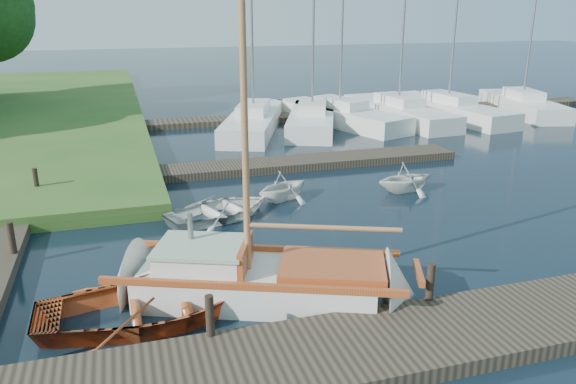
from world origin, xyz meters
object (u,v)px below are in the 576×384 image
object	(u,v)px
mooring_post_2	(430,282)
marina_boat_6	(522,104)
tender_a	(220,207)
sailboat	(265,283)
tender_b	(283,184)
tender_d	(406,175)
mooring_post_5	(36,180)
mooring_post_1	(210,316)
dinghy	(149,300)
marina_boat_2	(312,118)
marina_boat_1	(254,119)
marina_boat_4	(398,111)
marina_boat_3	(340,114)
marina_boat_5	(448,108)
mooring_post_4	(12,238)

from	to	relation	value
mooring_post_2	marina_boat_6	bearing A→B (deg)	47.49
tender_a	sailboat	bearing A→B (deg)	159.94
tender_b	tender_d	xyz separation A→B (m)	(4.26, -0.39, 0.02)
tender_a	tender_b	distance (m)	2.56
mooring_post_5	marina_boat_6	size ratio (longest dim) A/B	0.09
mooring_post_1	mooring_post_2	bearing A→B (deg)	0.00
dinghy	tender_d	size ratio (longest dim) A/B	2.03
tender_d	marina_boat_2	xyz separation A→B (m)	(0.40, 10.86, 0.02)
marina_boat_1	marina_boat_2	distance (m)	3.04
marina_boat_1	tender_d	bearing A→B (deg)	-145.95
tender_b	sailboat	bearing A→B (deg)	133.32
marina_boat_4	marina_boat_6	xyz separation A→B (m)	(8.21, -0.05, -0.00)
tender_d	marina_boat_6	distance (m)	18.16
tender_d	marina_boat_2	size ratio (longest dim) A/B	0.18
marina_boat_6	tender_d	bearing A→B (deg)	143.60
sailboat	marina_boat_3	xyz separation A→B (m)	(8.74, 17.45, 0.23)
mooring_post_5	tender_b	distance (m)	8.00
mooring_post_1	marina_boat_3	xyz separation A→B (m)	(10.19, 19.04, -0.13)
tender_b	mooring_post_5	bearing A→B (deg)	47.35
mooring_post_2	marina_boat_6	world-z (taller)	marina_boat_6
marina_boat_1	marina_boat_6	xyz separation A→B (m)	(16.56, 0.13, 0.00)
tender_a	marina_boat_5	world-z (taller)	marina_boat_5
mooring_post_1	tender_d	bearing A→B (deg)	43.06
mooring_post_5	marina_boat_3	bearing A→B (deg)	32.51
sailboat	marina_boat_3	world-z (taller)	marina_boat_3
mooring_post_1	mooring_post_5	distance (m)	10.77
marina_boat_3	marina_boat_6	xyz separation A→B (m)	(11.74, -0.02, -0.02)
tender_b	marina_boat_3	distance (m)	12.97
mooring_post_2	marina_boat_5	world-z (taller)	marina_boat_5
mooring_post_4	marina_boat_1	distance (m)	16.76
marina_boat_1	sailboat	bearing A→B (deg)	-171.42
mooring_post_5	marina_boat_2	size ratio (longest dim) A/B	0.07
dinghy	marina_boat_3	world-z (taller)	marina_boat_3
tender_a	dinghy	bearing A→B (deg)	135.11
dinghy	marina_boat_4	distance (m)	23.03
mooring_post_1	dinghy	world-z (taller)	mooring_post_1
tender_a	marina_boat_2	size ratio (longest dim) A/B	0.27
tender_a	tender_b	xyz separation A→B (m)	(2.30, 1.10, 0.20)
tender_b	marina_boat_2	distance (m)	11.46
marina_boat_1	marina_boat_5	size ratio (longest dim) A/B	0.87
dinghy	marina_boat_1	xyz separation A→B (m)	(6.39, 17.51, 0.11)
mooring_post_2	marina_boat_2	size ratio (longest dim) A/B	0.07
dinghy	tender_d	world-z (taller)	tender_d
mooring_post_2	mooring_post_5	xyz separation A→B (m)	(-8.50, 10.00, 0.00)
mooring_post_2	mooring_post_5	distance (m)	13.12
mooring_post_4	marina_boat_1	world-z (taller)	marina_boat_1
marina_boat_3	marina_boat_4	distance (m)	3.53
tender_b	marina_boat_3	world-z (taller)	marina_boat_3
marina_boat_5	mooring_post_1	bearing A→B (deg)	131.30
mooring_post_1	marina_boat_4	world-z (taller)	marina_boat_4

